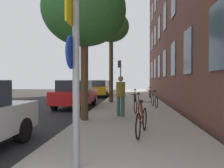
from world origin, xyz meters
The scene contains 16 objects.
ground_plane centered at (-2.40, 15.00, 0.00)m, with size 41.80×41.80×0.00m, color #332D28.
road_asphalt centered at (-4.50, 15.00, 0.01)m, with size 7.00×38.00×0.01m, color #232326.
sidewalk centered at (1.10, 15.00, 0.06)m, with size 4.20×38.00×0.12m, color #9E9389.
sign_post centered at (0.11, 2.61, 2.07)m, with size 0.16×0.60×3.56m.
traffic_light centered at (-0.33, 23.00, 2.73)m, with size 0.43×0.24×3.82m.
tree_near centered at (-0.72, 6.91, 4.23)m, with size 3.15×3.15×5.48m.
tree_far centered at (-0.38, 13.62, 5.28)m, with size 2.49×2.49×6.29m.
bicycle_0 centered at (1.34, 4.99, 0.50)m, with size 0.52×1.72×0.97m.
bicycle_1 centered at (1.32, 7.99, 0.51)m, with size 0.46×1.75×0.99m.
bicycle_2 centered at (2.33, 10.99, 0.49)m, with size 0.42×1.63×0.95m.
bicycle_3 centered at (1.28, 13.99, 0.47)m, with size 0.42×1.64×0.90m.
bicycle_4 centered at (2.58, 16.99, 0.49)m, with size 0.42×1.65×0.95m.
pedestrian_0 centered at (0.60, 7.90, 1.08)m, with size 0.46×0.46×1.69m.
car_1 centered at (-2.27, 11.28, 0.84)m, with size 1.90×4.15×1.62m.
car_2 centered at (-2.13, 19.61, 0.84)m, with size 1.88×4.45×1.62m.
car_3 centered at (-2.65, 27.95, 0.84)m, with size 1.97×4.07×1.62m.
Camera 1 is at (1.08, -0.85, 1.63)m, focal length 33.49 mm.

